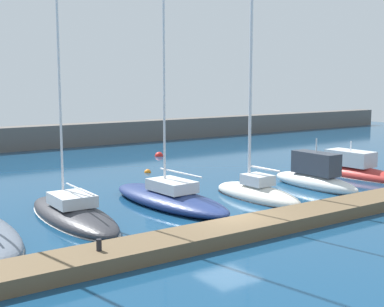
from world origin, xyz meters
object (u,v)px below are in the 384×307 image
Objects in this scene: sailboat_charcoal_third at (73,213)px; sailboat_ivory_fifth at (257,192)px; motorboat_white_sixth at (314,176)px; motorboat_red_seventh at (355,171)px; mooring_buoy_orange at (148,173)px; sailboat_navy_fourth at (169,197)px; dock_bollard at (99,245)px; mooring_buoy_red at (159,156)px.

sailboat_charcoal_third is 1.45× the size of sailboat_ivory_fifth.
motorboat_red_seventh is (5.38, 1.09, -0.35)m from motorboat_white_sixth.
sailboat_charcoal_third reaches higher than mooring_buoy_orange.
sailboat_charcoal_third is at bearing 84.73° from sailboat_navy_fourth.
motorboat_red_seventh is (10.50, 1.35, 0.04)m from sailboat_ivory_fifth.
mooring_buoy_orange is 20.03m from dock_bollard.
sailboat_navy_fourth reaches higher than sailboat_ivory_fifth.
sailboat_ivory_fifth is at bearing 22.48° from dock_bollard.
dock_bollard is at bearing 128.78° from sailboat_navy_fourth.
motorboat_white_sixth reaches higher than dock_bollard.
motorboat_white_sixth reaches higher than motorboat_red_seventh.
dock_bollard is (-7.31, -6.70, 0.37)m from sailboat_navy_fourth.
sailboat_charcoal_third is 5.54m from sailboat_navy_fourth.
sailboat_ivory_fifth reaches higher than dock_bollard.
sailboat_ivory_fifth is 1.61× the size of motorboat_red_seventh.
mooring_buoy_orange is 1.15× the size of dock_bollard.
motorboat_white_sixth is at bearing -101.36° from sailboat_navy_fourth.
sailboat_ivory_fifth is 30.71× the size of dock_bollard.
mooring_buoy_orange is at bearing -27.46° from sailboat_navy_fourth.
mooring_buoy_red is (9.41, 16.50, -0.44)m from sailboat_navy_fourth.
sailboat_charcoal_third is at bearing 75.48° from dock_bollard.
sailboat_navy_fourth reaches higher than motorboat_red_seventh.
motorboat_white_sixth is (5.12, 0.26, 0.39)m from sailboat_ivory_fifth.
sailboat_charcoal_third is 2.34× the size of motorboat_red_seventh.
sailboat_navy_fourth reaches higher than mooring_buoy_orange.
sailboat_ivory_fifth is (4.99, -1.61, -0.06)m from sailboat_navy_fourth.
sailboat_navy_fourth reaches higher than motorboat_white_sixth.
motorboat_white_sixth is (10.11, -1.35, 0.33)m from sailboat_navy_fourth.
mooring_buoy_orange is at bearing 45.20° from motorboat_red_seventh.
sailboat_charcoal_third is 2.93× the size of motorboat_white_sixth.
mooring_buoy_red is at bearing 52.97° from mooring_buoy_orange.
motorboat_white_sixth is at bearing -61.90° from mooring_buoy_orange.
sailboat_charcoal_third is at bearing 79.28° from sailboat_ivory_fifth.
mooring_buoy_red is at bearing -41.43° from sailboat_charcoal_third.
sailboat_charcoal_third is at bearing -132.42° from mooring_buoy_red.
sailboat_ivory_fifth is 26.71× the size of mooring_buoy_orange.
sailboat_navy_fourth is 19.00m from mooring_buoy_red.
motorboat_white_sixth is 17.88m from mooring_buoy_red.
sailboat_ivory_fifth is at bearing -103.71° from mooring_buoy_red.
sailboat_navy_fourth is 9.93m from dock_bollard.
sailboat_charcoal_third reaches higher than motorboat_red_seventh.
dock_bollard is at bearing -125.77° from mooring_buoy_red.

